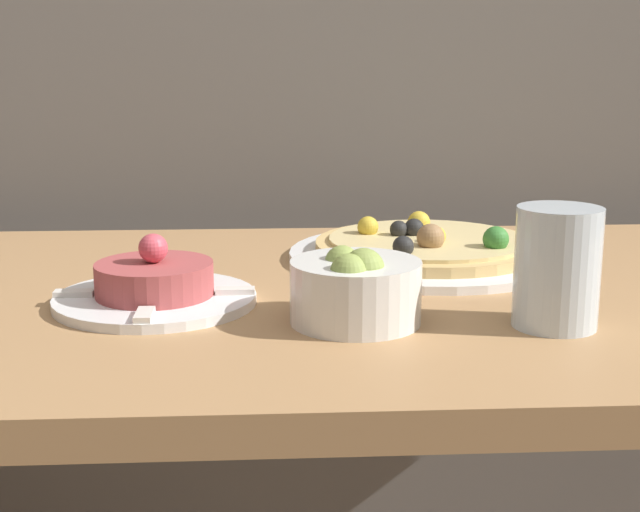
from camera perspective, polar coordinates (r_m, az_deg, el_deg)
The scene contains 5 objects.
dining_table at distance 1.01m, azimuth 0.06°, elevation -8.35°, with size 1.36×0.69×0.78m.
pizza_plate at distance 1.12m, azimuth 6.93°, elevation 0.46°, with size 0.35×0.35×0.05m.
tartare_plate at distance 0.93m, azimuth -10.52°, elevation -1.99°, with size 0.21×0.21×0.07m.
small_bowl at distance 0.84m, azimuth 2.28°, elevation -2.08°, with size 0.13×0.13×0.08m.
drinking_glass at distance 0.86m, azimuth 14.93°, elevation -0.72°, with size 0.08×0.08×0.11m.
Camera 1 is at (-0.06, -0.60, 1.03)m, focal length 50.00 mm.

